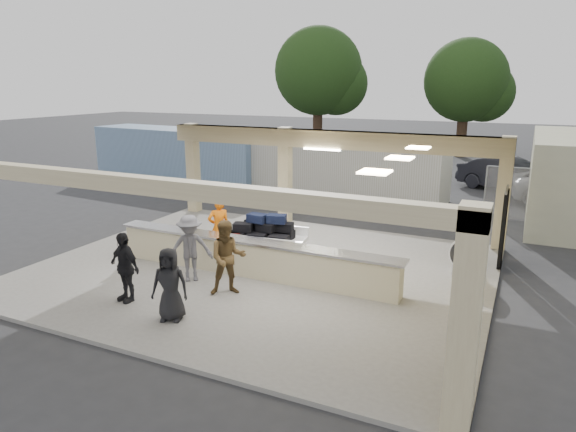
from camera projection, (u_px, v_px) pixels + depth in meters
The scene contains 16 objects.
ground at pixel (260, 272), 14.15m from camera, with size 120.00×120.00×0.00m, color #29292C.
pavilion at pixel (278, 220), 14.30m from camera, with size 12.01×10.00×3.55m.
baggage_counter at pixel (251, 258), 13.56m from camera, with size 8.20×0.58×0.98m.
luggage_cart at pixel (261, 235), 14.73m from camera, with size 2.47×1.72×1.34m.
drum_fan at pixel (467, 255), 13.60m from camera, with size 0.97×0.52×1.03m.
baggage_handler at pixel (219, 228), 14.85m from camera, with size 0.65×0.36×1.79m, color orange.
passenger_a at pixel (228, 258), 12.26m from camera, with size 0.89×0.39×1.83m, color brown.
passenger_b at pixel (125, 267), 11.89m from camera, with size 0.98×0.36×1.67m, color black.
passenger_c at pixel (190, 248), 13.09m from camera, with size 1.13×0.40×1.75m, color #56545A.
passenger_d at pixel (170, 284), 10.93m from camera, with size 0.79×0.32×1.61m, color black.
car_white_a at pixel (570, 186), 22.18m from camera, with size 2.37×5.00×1.43m, color silver.
car_dark at pixel (510, 175), 24.45m from camera, with size 1.69×4.79×1.60m, color black.
container_white at pixel (324, 168), 23.87m from camera, with size 11.20×2.24×2.43m, color silver.
container_blue at pixel (180, 154), 27.59m from camera, with size 10.28×2.47×2.67m, color #7496BA.
tree_left at pixel (323, 75), 37.05m from camera, with size 6.60×6.30×9.00m.
tree_mid at pixel (471, 84), 34.85m from camera, with size 6.00×5.60×8.00m.
Camera 1 is at (6.34, -11.71, 5.09)m, focal length 32.00 mm.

